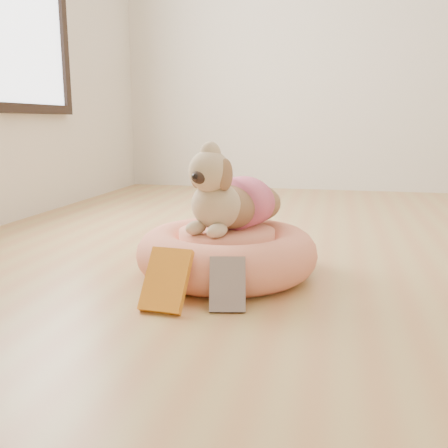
% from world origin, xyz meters
% --- Properties ---
extents(floor, '(4.50, 4.50, 0.00)m').
position_xyz_m(floor, '(0.00, 0.00, 0.00)').
color(floor, tan).
rests_on(floor, ground).
extents(wall_back, '(4.50, 0.00, 4.50)m').
position_xyz_m(wall_back, '(0.00, 2.25, 1.35)').
color(wall_back, beige).
rests_on(wall_back, floor).
extents(pet_bed, '(0.70, 0.70, 0.18)m').
position_xyz_m(pet_bed, '(-0.52, -0.37, 0.09)').
color(pet_bed, '#F1785E').
rests_on(pet_bed, floor).
extents(dog, '(0.47, 0.56, 0.35)m').
position_xyz_m(dog, '(-0.51, -0.35, 0.36)').
color(dog, brown).
rests_on(dog, pet_bed).
extents(book_yellow, '(0.15, 0.16, 0.19)m').
position_xyz_m(book_yellow, '(-0.63, -0.77, 0.09)').
color(book_yellow, yellow).
rests_on(book_yellow, floor).
extents(book_white, '(0.13, 0.11, 0.17)m').
position_xyz_m(book_white, '(-0.44, -0.74, 0.08)').
color(book_white, white).
rests_on(book_white, floor).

